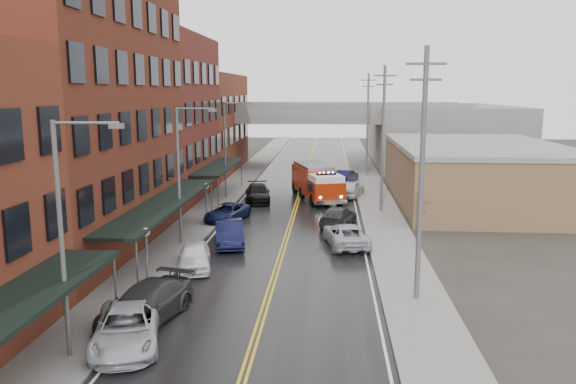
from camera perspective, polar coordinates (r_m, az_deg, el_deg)
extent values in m
cube|color=black|center=(42.45, 0.24, -3.37)|extent=(11.00, 160.00, 0.02)
cube|color=slate|center=(43.56, -9.40, -3.07)|extent=(3.00, 160.00, 0.15)
cube|color=slate|center=(42.55, 10.11, -3.41)|extent=(3.00, 160.00, 0.15)
cube|color=gray|center=(43.20, -7.27, -3.13)|extent=(0.30, 160.00, 0.15)
cube|color=gray|center=(42.41, 7.89, -3.39)|extent=(0.30, 160.00, 0.15)
cube|color=#582317|center=(37.84, -21.31, 8.03)|extent=(9.00, 20.00, 18.00)
cube|color=#59251A|center=(54.21, -13.20, 7.33)|extent=(9.00, 15.00, 15.00)
cube|color=brown|center=(71.15, -8.91, 6.90)|extent=(9.00, 20.00, 12.00)
cube|color=olive|center=(53.31, 18.48, 1.62)|extent=(14.00, 22.00, 5.00)
cube|color=slate|center=(82.74, 14.91, 5.75)|extent=(18.00, 30.00, 8.00)
cylinder|color=slate|center=(26.02, -17.13, -9.32)|extent=(0.10, 0.10, 3.00)
cube|color=black|center=(36.40, -12.43, -1.09)|extent=(2.60, 18.00, 0.18)
cylinder|color=slate|center=(28.50, -15.07, -7.49)|extent=(0.10, 0.10, 3.00)
cylinder|color=slate|center=(44.57, -7.78, -0.85)|extent=(0.10, 0.10, 3.00)
cube|color=black|center=(53.16, -7.03, 2.60)|extent=(2.60, 13.00, 0.18)
cylinder|color=slate|center=(47.27, -7.07, -0.20)|extent=(0.10, 0.10, 3.00)
cylinder|color=slate|center=(59.11, -4.74, 1.94)|extent=(0.10, 0.10, 3.00)
cylinder|color=#59595B|center=(29.98, -14.14, -6.76)|extent=(0.14, 0.14, 2.80)
sphere|color=silver|center=(29.59, -14.27, -3.98)|extent=(0.44, 0.44, 0.44)
cylinder|color=#59595B|center=(43.07, -8.28, -1.39)|extent=(0.14, 0.14, 2.80)
sphere|color=silver|center=(42.80, -8.34, 0.58)|extent=(0.44, 0.44, 0.44)
cylinder|color=#59595B|center=(22.20, -22.01, -4.89)|extent=(0.18, 0.18, 9.00)
cylinder|color=#59595B|center=(21.01, -19.86, 6.62)|extent=(2.40, 0.12, 0.12)
cube|color=#59595B|center=(20.59, -17.03, 6.43)|extent=(0.50, 0.22, 0.18)
cylinder|color=#59595B|center=(36.90, -11.04, 1.47)|extent=(0.18, 0.18, 9.00)
cylinder|color=#59595B|center=(36.20, -9.43, 8.36)|extent=(2.40, 0.12, 0.12)
cube|color=#59595B|center=(35.95, -7.70, 8.23)|extent=(0.50, 0.22, 0.18)
cylinder|color=#59595B|center=(52.36, -6.42, 4.15)|extent=(0.18, 0.18, 9.00)
cylinder|color=#59595B|center=(51.87, -5.20, 8.99)|extent=(2.40, 0.12, 0.12)
cube|color=#59595B|center=(51.70, -3.98, 8.89)|extent=(0.50, 0.22, 0.18)
cylinder|color=#59595B|center=(26.79, 13.40, 1.36)|extent=(0.24, 0.24, 12.00)
cube|color=#59595B|center=(26.51, 13.88, 12.53)|extent=(1.80, 0.12, 0.12)
cube|color=#59595B|center=(26.49, 13.81, 11.02)|extent=(1.40, 0.12, 0.12)
cylinder|color=#59595B|center=(46.51, 9.62, 5.17)|extent=(0.24, 0.24, 12.00)
cube|color=#59595B|center=(46.35, 9.81, 11.58)|extent=(1.80, 0.12, 0.12)
cube|color=#59595B|center=(46.34, 9.78, 10.71)|extent=(1.40, 0.12, 0.12)
cylinder|color=#59595B|center=(66.40, 8.08, 6.69)|extent=(0.24, 0.24, 12.00)
cube|color=#59595B|center=(66.29, 8.19, 11.18)|extent=(1.80, 0.12, 0.12)
cube|color=#59595B|center=(66.28, 8.18, 10.58)|extent=(1.40, 0.12, 0.12)
cube|color=slate|center=(73.28, 2.07, 7.70)|extent=(40.00, 10.00, 1.50)
cube|color=slate|center=(74.80, -6.43, 4.81)|extent=(1.60, 8.00, 6.00)
cube|color=slate|center=(73.92, 10.63, 4.64)|extent=(1.60, 8.00, 6.00)
cube|color=#9A1F07|center=(53.40, 2.56, 1.30)|extent=(4.43, 6.61, 2.31)
cube|color=#9A1F07|center=(49.38, 3.88, 0.16)|extent=(3.48, 3.55, 1.65)
cube|color=silver|center=(49.20, 3.90, 1.43)|extent=(3.29, 3.30, 0.55)
cube|color=black|center=(49.53, 3.81, 0.58)|extent=(3.17, 2.51, 0.88)
cube|color=slate|center=(53.21, 2.57, 2.71)|extent=(4.04, 6.10, 0.33)
cube|color=black|center=(49.15, 3.90, 1.85)|extent=(1.77, 0.82, 0.15)
sphere|color=#FF0C0C|center=(48.96, 3.23, 1.93)|extent=(0.22, 0.22, 0.22)
sphere|color=#1933FF|center=(49.31, 4.58, 1.97)|extent=(0.22, 0.22, 0.22)
cylinder|color=black|center=(49.10, 2.55, -0.86)|extent=(1.17, 0.70, 1.10)
cylinder|color=black|center=(49.79, 5.24, -0.74)|extent=(1.17, 0.70, 1.10)
cylinder|color=black|center=(52.76, 1.44, -0.08)|extent=(1.17, 0.70, 1.10)
cylinder|color=black|center=(53.40, 3.96, 0.03)|extent=(1.17, 0.70, 1.10)
cylinder|color=black|center=(55.39, 0.73, 0.42)|extent=(1.17, 0.70, 1.10)
cylinder|color=black|center=(56.00, 3.15, 0.52)|extent=(1.17, 0.70, 1.10)
imported|color=#B5B7BD|center=(23.76, -16.05, -13.11)|extent=(3.78, 5.85, 1.50)
imported|color=#2A2A2D|center=(25.78, -14.22, -10.96)|extent=(3.60, 6.05, 1.64)
imported|color=white|center=(32.50, -9.48, -6.45)|extent=(2.68, 4.68, 1.50)
imported|color=black|center=(37.07, -5.99, -4.16)|extent=(2.79, 5.24, 1.64)
imported|color=#121C45|center=(43.90, -6.19, -2.08)|extent=(3.42, 5.27, 1.35)
imported|color=black|center=(51.28, -3.11, -0.12)|extent=(2.96, 5.71, 1.58)
imported|color=#AFB0B7|center=(36.94, 5.89, -4.34)|extent=(3.33, 5.65, 1.48)
imported|color=#27272A|center=(42.35, 5.12, -2.47)|extent=(3.23, 5.27, 1.43)
imported|color=silver|center=(53.78, 6.43, 0.32)|extent=(3.04, 4.99, 1.59)
imported|color=black|center=(61.52, 5.90, 1.56)|extent=(2.98, 4.95, 1.54)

